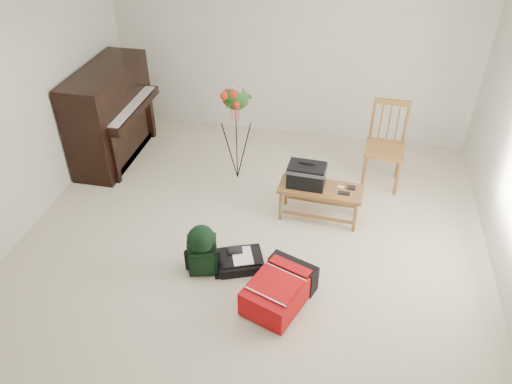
% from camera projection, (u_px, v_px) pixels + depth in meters
% --- Properties ---
extents(floor, '(5.00, 5.50, 0.01)m').
position_uv_depth(floor, '(247.00, 255.00, 5.27)').
color(floor, beige).
rests_on(floor, ground).
extents(ceiling, '(5.00, 5.50, 0.01)m').
position_uv_depth(ceiling, '(244.00, 15.00, 3.80)').
color(ceiling, white).
rests_on(ceiling, wall_back).
extents(wall_back, '(5.00, 0.04, 2.50)m').
position_uv_depth(wall_back, '(291.00, 50.00, 6.71)').
color(wall_back, silver).
rests_on(wall_back, floor).
extents(wall_left, '(0.04, 5.50, 2.50)m').
position_uv_depth(wall_left, '(1.00, 127.00, 4.95)').
color(wall_left, silver).
rests_on(wall_left, floor).
extents(piano, '(0.71, 1.50, 1.25)m').
position_uv_depth(piano, '(111.00, 116.00, 6.55)').
color(piano, black).
rests_on(piano, floor).
extents(bench, '(0.95, 0.42, 0.72)m').
position_uv_depth(bench, '(311.00, 180.00, 5.52)').
color(bench, brown).
rests_on(bench, floor).
extents(dining_chair, '(0.49, 0.49, 1.07)m').
position_uv_depth(dining_chair, '(385.00, 146.00, 6.08)').
color(dining_chair, brown).
rests_on(dining_chair, floor).
extents(red_suitcase, '(0.68, 0.83, 0.30)m').
position_uv_depth(red_suitcase, '(280.00, 286.00, 4.69)').
color(red_suitcase, red).
rests_on(red_suitcase, floor).
extents(black_duffel, '(0.55, 0.50, 0.19)m').
position_uv_depth(black_duffel, '(240.00, 260.00, 5.11)').
color(black_duffel, black).
rests_on(black_duffel, floor).
extents(green_backpack, '(0.32, 0.30, 0.56)m').
position_uv_depth(green_backpack, '(202.00, 248.00, 4.90)').
color(green_backpack, black).
rests_on(green_backpack, floor).
extents(flower_stand, '(0.49, 0.49, 1.29)m').
position_uv_depth(flower_stand, '(236.00, 134.00, 6.10)').
color(flower_stand, black).
rests_on(flower_stand, floor).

